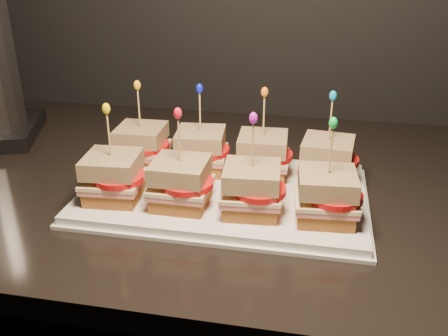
# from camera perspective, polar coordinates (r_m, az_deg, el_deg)

# --- Properties ---
(granite_slab) EXTENTS (2.21, 0.74, 0.04)m
(granite_slab) POSITION_cam_1_polar(r_m,az_deg,el_deg) (0.91, 0.25, -2.02)
(granite_slab) COLOR black
(granite_slab) RESTS_ON cabinet
(platter) EXTENTS (0.45, 0.28, 0.02)m
(platter) POSITION_cam_1_polar(r_m,az_deg,el_deg) (0.82, -0.00, -2.91)
(platter) COLOR white
(platter) RESTS_ON granite_slab
(platter_rim) EXTENTS (0.47, 0.29, 0.01)m
(platter_rim) POSITION_cam_1_polar(r_m,az_deg,el_deg) (0.83, -0.00, -3.27)
(platter_rim) COLOR white
(platter_rim) RESTS_ON granite_slab
(sandwich_0_bread_bot) EXTENTS (0.08, 0.08, 0.02)m
(sandwich_0_bread_bot) POSITION_cam_1_polar(r_m,az_deg,el_deg) (0.91, -9.28, 1.02)
(sandwich_0_bread_bot) COLOR brown
(sandwich_0_bread_bot) RESTS_ON platter
(sandwich_0_ham) EXTENTS (0.09, 0.09, 0.01)m
(sandwich_0_ham) POSITION_cam_1_polar(r_m,az_deg,el_deg) (0.91, -9.34, 1.90)
(sandwich_0_ham) COLOR #BB5D57
(sandwich_0_ham) RESTS_ON sandwich_0_bread_bot
(sandwich_0_cheese) EXTENTS (0.09, 0.09, 0.01)m
(sandwich_0_cheese) POSITION_cam_1_polar(r_m,az_deg,el_deg) (0.90, -9.37, 2.30)
(sandwich_0_cheese) COLOR beige
(sandwich_0_cheese) RESTS_ON sandwich_0_ham
(sandwich_0_tomato) EXTENTS (0.08, 0.08, 0.01)m
(sandwich_0_tomato) POSITION_cam_1_polar(r_m,az_deg,el_deg) (0.89, -8.81, 2.55)
(sandwich_0_tomato) COLOR red
(sandwich_0_tomato) RESTS_ON sandwich_0_cheese
(sandwich_0_bread_top) EXTENTS (0.08, 0.08, 0.03)m
(sandwich_0_bread_top) POSITION_cam_1_polar(r_m,az_deg,el_deg) (0.90, -9.48, 3.83)
(sandwich_0_bread_top) COLOR brown
(sandwich_0_bread_top) RESTS_ON sandwich_0_tomato
(sandwich_0_pick) EXTENTS (0.00, 0.00, 0.09)m
(sandwich_0_pick) POSITION_cam_1_polar(r_m,az_deg,el_deg) (0.88, -9.68, 6.49)
(sandwich_0_pick) COLOR tan
(sandwich_0_pick) RESTS_ON sandwich_0_bread_top
(sandwich_0_frill) EXTENTS (0.01, 0.01, 0.02)m
(sandwich_0_frill) POSITION_cam_1_polar(r_m,az_deg,el_deg) (0.87, -9.89, 9.31)
(sandwich_0_frill) COLOR #F8A912
(sandwich_0_frill) RESTS_ON sandwich_0_pick
(sandwich_1_bread_bot) EXTENTS (0.09, 0.09, 0.02)m
(sandwich_1_bread_bot) POSITION_cam_1_polar(r_m,az_deg,el_deg) (0.88, -2.64, 0.49)
(sandwich_1_bread_bot) COLOR brown
(sandwich_1_bread_bot) RESTS_ON platter
(sandwich_1_ham) EXTENTS (0.10, 0.09, 0.01)m
(sandwich_1_ham) POSITION_cam_1_polar(r_m,az_deg,el_deg) (0.88, -2.66, 1.39)
(sandwich_1_ham) COLOR #BB5D57
(sandwich_1_ham) RESTS_ON sandwich_1_bread_bot
(sandwich_1_cheese) EXTENTS (0.10, 0.09, 0.01)m
(sandwich_1_cheese) POSITION_cam_1_polar(r_m,az_deg,el_deg) (0.87, -2.67, 1.81)
(sandwich_1_cheese) COLOR beige
(sandwich_1_cheese) RESTS_ON sandwich_1_ham
(sandwich_1_tomato) EXTENTS (0.08, 0.08, 0.01)m
(sandwich_1_tomato) POSITION_cam_1_polar(r_m,az_deg,el_deg) (0.86, -2.00, 2.06)
(sandwich_1_tomato) COLOR red
(sandwich_1_tomato) RESTS_ON sandwich_1_cheese
(sandwich_1_bread_top) EXTENTS (0.09, 0.09, 0.03)m
(sandwich_1_bread_top) POSITION_cam_1_polar(r_m,az_deg,el_deg) (0.86, -2.70, 3.39)
(sandwich_1_bread_top) COLOR brown
(sandwich_1_bread_top) RESTS_ON sandwich_1_tomato
(sandwich_1_pick) EXTENTS (0.00, 0.00, 0.09)m
(sandwich_1_pick) POSITION_cam_1_polar(r_m,az_deg,el_deg) (0.85, -2.76, 6.14)
(sandwich_1_pick) COLOR tan
(sandwich_1_pick) RESTS_ON sandwich_1_bread_top
(sandwich_1_frill) EXTENTS (0.01, 0.01, 0.02)m
(sandwich_1_frill) POSITION_cam_1_polar(r_m,az_deg,el_deg) (0.84, -2.82, 9.06)
(sandwich_1_frill) COLOR #0C16E2
(sandwich_1_frill) RESTS_ON sandwich_1_pick
(sandwich_2_bread_bot) EXTENTS (0.08, 0.08, 0.02)m
(sandwich_2_bread_bot) POSITION_cam_1_polar(r_m,az_deg,el_deg) (0.87, 4.36, -0.07)
(sandwich_2_bread_bot) COLOR brown
(sandwich_2_bread_bot) RESTS_ON platter
(sandwich_2_ham) EXTENTS (0.09, 0.09, 0.01)m
(sandwich_2_ham) POSITION_cam_1_polar(r_m,az_deg,el_deg) (0.86, 4.39, 0.84)
(sandwich_2_ham) COLOR #BB5D57
(sandwich_2_ham) RESTS_ON sandwich_2_bread_bot
(sandwich_2_cheese) EXTENTS (0.09, 0.09, 0.01)m
(sandwich_2_cheese) POSITION_cam_1_polar(r_m,az_deg,el_deg) (0.86, 4.41, 1.27)
(sandwich_2_cheese) COLOR beige
(sandwich_2_cheese) RESTS_ON sandwich_2_ham
(sandwich_2_tomato) EXTENTS (0.08, 0.08, 0.01)m
(sandwich_2_tomato) POSITION_cam_1_polar(r_m,az_deg,el_deg) (0.85, 5.18, 1.51)
(sandwich_2_tomato) COLOR red
(sandwich_2_tomato) RESTS_ON sandwich_2_cheese
(sandwich_2_bread_top) EXTENTS (0.09, 0.09, 0.03)m
(sandwich_2_bread_top) POSITION_cam_1_polar(r_m,az_deg,el_deg) (0.85, 4.46, 2.87)
(sandwich_2_bread_top) COLOR brown
(sandwich_2_bread_top) RESTS_ON sandwich_2_tomato
(sandwich_2_pick) EXTENTS (0.00, 0.00, 0.09)m
(sandwich_2_pick) POSITION_cam_1_polar(r_m,az_deg,el_deg) (0.83, 4.56, 5.67)
(sandwich_2_pick) COLOR tan
(sandwich_2_pick) RESTS_ON sandwich_2_bread_top
(sandwich_2_frill) EXTENTS (0.01, 0.01, 0.02)m
(sandwich_2_frill) POSITION_cam_1_polar(r_m,az_deg,el_deg) (0.82, 4.67, 8.65)
(sandwich_2_frill) COLOR orange
(sandwich_2_frill) RESTS_ON sandwich_2_pick
(sandwich_3_bread_bot) EXTENTS (0.09, 0.09, 0.02)m
(sandwich_3_bread_bot) POSITION_cam_1_polar(r_m,az_deg,el_deg) (0.86, 11.53, -0.65)
(sandwich_3_bread_bot) COLOR brown
(sandwich_3_bread_bot) RESTS_ON platter
(sandwich_3_ham) EXTENTS (0.10, 0.09, 0.01)m
(sandwich_3_ham) POSITION_cam_1_polar(r_m,az_deg,el_deg) (0.86, 11.62, 0.26)
(sandwich_3_ham) COLOR #BB5D57
(sandwich_3_ham) RESTS_ON sandwich_3_bread_bot
(sandwich_3_cheese) EXTENTS (0.10, 0.09, 0.01)m
(sandwich_3_cheese) POSITION_cam_1_polar(r_m,az_deg,el_deg) (0.85, 11.66, 0.69)
(sandwich_3_cheese) COLOR beige
(sandwich_3_cheese) RESTS_ON sandwich_3_ham
(sandwich_3_tomato) EXTENTS (0.08, 0.08, 0.01)m
(sandwich_3_tomato) POSITION_cam_1_polar(r_m,az_deg,el_deg) (0.84, 12.51, 0.92)
(sandwich_3_tomato) COLOR red
(sandwich_3_tomato) RESTS_ON sandwich_3_cheese
(sandwich_3_bread_top) EXTENTS (0.09, 0.09, 0.03)m
(sandwich_3_bread_top) POSITION_cam_1_polar(r_m,az_deg,el_deg) (0.84, 11.81, 2.29)
(sandwich_3_bread_top) COLOR brown
(sandwich_3_bread_top) RESTS_ON sandwich_3_tomato
(sandwich_3_pick) EXTENTS (0.00, 0.00, 0.09)m
(sandwich_3_pick) POSITION_cam_1_polar(r_m,az_deg,el_deg) (0.83, 12.07, 5.09)
(sandwich_3_pick) COLOR tan
(sandwich_3_pick) RESTS_ON sandwich_3_bread_top
(sandwich_3_frill) EXTENTS (0.01, 0.01, 0.02)m
(sandwich_3_frill) POSITION_cam_1_polar(r_m,az_deg,el_deg) (0.81, 12.35, 8.08)
(sandwich_3_frill) COLOR #0D93BC
(sandwich_3_frill) RESTS_ON sandwich_3_pick
(sandwich_4_bread_bot) EXTENTS (0.09, 0.09, 0.02)m
(sandwich_4_bread_bot) POSITION_cam_1_polar(r_m,az_deg,el_deg) (0.80, -12.38, -2.66)
(sandwich_4_bread_bot) COLOR brown
(sandwich_4_bread_bot) RESTS_ON platter
(sandwich_4_ham) EXTENTS (0.09, 0.09, 0.01)m
(sandwich_4_ham) POSITION_cam_1_polar(r_m,az_deg,el_deg) (0.80, -12.48, -1.69)
(sandwich_4_ham) COLOR #BB5D57
(sandwich_4_ham) RESTS_ON sandwich_4_bread_bot
(sandwich_4_cheese) EXTENTS (0.10, 0.09, 0.01)m
(sandwich_4_cheese) POSITION_cam_1_polar(r_m,az_deg,el_deg) (0.79, -12.53, -1.24)
(sandwich_4_cheese) COLOR beige
(sandwich_4_cheese) RESTS_ON sandwich_4_ham
(sandwich_4_tomato) EXTENTS (0.08, 0.08, 0.01)m
(sandwich_4_tomato) POSITION_cam_1_polar(r_m,az_deg,el_deg) (0.78, -11.93, -1.01)
(sandwich_4_tomato) COLOR red
(sandwich_4_tomato) RESTS_ON sandwich_4_cheese
(sandwich_4_bread_top) EXTENTS (0.09, 0.09, 0.03)m
(sandwich_4_bread_top) POSITION_cam_1_polar(r_m,az_deg,el_deg) (0.78, -12.70, 0.46)
(sandwich_4_bread_top) COLOR brown
(sandwich_4_bread_top) RESTS_ON sandwich_4_tomato
(sandwich_4_pick) EXTENTS (0.00, 0.00, 0.09)m
(sandwich_4_pick) POSITION_cam_1_polar(r_m,az_deg,el_deg) (0.77, -13.00, 3.44)
(sandwich_4_pick) COLOR tan
(sandwich_4_pick) RESTS_ON sandwich_4_bread_top
(sandwich_4_frill) EXTENTS (0.01, 0.01, 0.02)m
(sandwich_4_frill) POSITION_cam_1_polar(r_m,az_deg,el_deg) (0.75, -13.32, 6.63)
(sandwich_4_frill) COLOR yellow
(sandwich_4_frill) RESTS_ON sandwich_4_pick
(sandwich_5_bread_bot) EXTENTS (0.08, 0.08, 0.02)m
(sandwich_5_bread_bot) POSITION_cam_1_polar(r_m,az_deg,el_deg) (0.77, -4.91, -3.42)
(sandwich_5_bread_bot) COLOR brown
(sandwich_5_bread_bot) RESTS_ON platter
(sandwich_5_ham) EXTENTS (0.09, 0.08, 0.01)m
(sandwich_5_ham) POSITION_cam_1_polar(r_m,az_deg,el_deg) (0.76, -4.95, -2.43)
(sandwich_5_ham) COLOR #BB5D57
(sandwich_5_ham) RESTS_ON sandwich_5_bread_bot
(sandwich_5_cheese) EXTENTS (0.09, 0.09, 0.01)m
(sandwich_5_cheese) POSITION_cam_1_polar(r_m,az_deg,el_deg) (0.76, -4.97, -1.96)
(sandwich_5_cheese) COLOR beige
(sandwich_5_cheese) RESTS_ON sandwich_5_ham
(sandwich_5_tomato) EXTENTS (0.08, 0.08, 0.01)m
(sandwich_5_tomato) POSITION_cam_1_polar(r_m,az_deg,el_deg) (0.75, -4.23, -1.73)
(sandwich_5_tomato) COLOR red
(sandwich_5_tomato) RESTS_ON sandwich_5_cheese
(sandwich_5_bread_top) EXTENTS (0.08, 0.08, 0.03)m
(sandwich_5_bread_top) POSITION_cam_1_polar(r_m,az_deg,el_deg) (0.75, -5.04, -0.19)
(sandwich_5_bread_top) COLOR brown
(sandwich_5_bread_top) RESTS_ON sandwich_5_tomato
(sandwich_5_pick) EXTENTS (0.00, 0.00, 0.09)m
(sandwich_5_pick) POSITION_cam_1_polar(r_m,az_deg,el_deg) (0.73, -5.17, 2.92)
(sandwich_5_pick) COLOR tan
(sandwich_5_pick) RESTS_ON sandwich_5_bread_top
(sandwich_5_frill) EXTENTS (0.01, 0.01, 0.02)m
(sandwich_5_frill) POSITION_cam_1_polar(r_m,az_deg,el_deg) (0.72, -5.30, 6.27)
(sandwich_5_frill) COLOR red
(sandwich_5_frill) RESTS_ON sandwich_5_pick
(sandwich_6_bread_bot) EXTENTS (0.09, 0.09, 0.02)m
(sandwich_6_bread_bot) POSITION_cam_1_polar(r_m,az_deg,el_deg) (0.75, 3.12, -4.18)
(sandwich_6_bread_bot) COLOR brown
(sandwich_6_bread_bot) RESTS_ON platter
(sandwich_6_ham) EXTENTS (0.09, 0.09, 0.01)m
(sandwich_6_ham) POSITION_cam_1_polar(r_m,az_deg,el_deg) (0.74, 3.15, -3.17)
(sandwich_6_ham) COLOR #BB5D57
(sandwich_6_ham) RESTS_ON sandwich_6_bread_bot
(sandwich_6_cheese) EXTENTS (0.10, 0.09, 0.01)m
(sandwich_6_cheese) POSITION_cam_1_polar(r_m,az_deg,el_deg) (0.74, 3.16, -2.69)
(sandwich_6_cheese) COLOR beige
(sandwich_6_cheese) RESTS_ON sandwich_6_ham
(sandwich_6_tomato) EXTENTS (0.08, 0.08, 0.01)m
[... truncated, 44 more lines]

